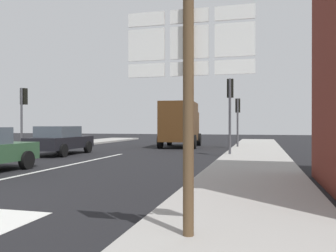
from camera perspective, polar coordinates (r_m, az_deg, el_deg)
The scene contains 9 objects.
ground_plane at distance 17.03m, azimuth -10.06°, elevation -5.01°, with size 80.00×80.00×0.00m, color black.
sidewalk_right at distance 13.49m, azimuth 13.61°, elevation -6.10°, with size 2.97×44.00×0.14m, color #9E9B96.
lane_centre_stripe at distance 13.52m, azimuth -17.20°, elevation -6.37°, with size 0.16×12.00×0.01m, color silver.
sedan_far at distance 19.16m, azimuth -16.93°, elevation -2.16°, with size 2.08×4.26×1.47m.
delivery_truck at distance 24.37m, azimuth 1.98°, elevation 0.46°, with size 2.78×5.14×3.05m.
route_sign_post at distance 4.58m, azimuth 3.34°, elevation 5.80°, with size 1.66×0.14×3.20m.
traffic_light_far_right at distance 23.39m, azimuth 11.14°, elevation 2.29°, with size 0.30×0.49×3.24m.
traffic_light_near_left at distance 21.28m, azimuth -22.24°, elevation 3.16°, with size 0.30×0.49×3.57m.
traffic_light_near_right at distance 17.46m, azimuth 9.95°, elevation 4.27°, with size 0.30×0.49×3.77m.
Camera 1 is at (7.08, -5.41, 1.56)m, focal length 37.94 mm.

